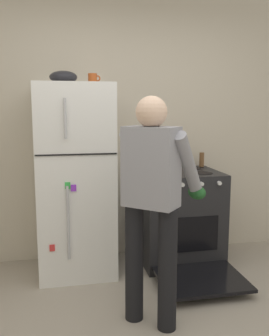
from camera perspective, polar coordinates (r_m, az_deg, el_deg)
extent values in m
cube|color=beige|center=(3.89, -2.94, 6.51)|extent=(6.00, 0.10, 2.70)
cube|color=white|center=(3.52, -8.91, -1.79)|extent=(0.68, 0.68, 1.73)
cube|color=black|center=(3.14, -8.70, 2.02)|extent=(0.67, 0.01, 0.01)
cylinder|color=#B7B7BC|center=(3.23, -9.95, -8.18)|extent=(0.02, 0.02, 0.63)
cylinder|color=#B7B7BC|center=(3.09, -10.39, 7.34)|extent=(0.02, 0.02, 0.32)
cube|color=green|center=(3.17, -10.03, -2.61)|extent=(0.04, 0.01, 0.06)
cube|color=purple|center=(3.18, -9.15, -2.99)|extent=(0.04, 0.01, 0.06)
cube|color=red|center=(3.32, -12.27, -11.67)|extent=(0.04, 0.01, 0.06)
cube|color=black|center=(3.80, 6.74, -7.31)|extent=(0.76, 0.64, 0.91)
cube|color=black|center=(3.53, 8.41, -9.86)|extent=(0.53, 0.01, 0.33)
cylinder|color=black|center=(3.51, 4.80, -0.97)|extent=(0.17, 0.17, 0.01)
cylinder|color=black|center=(3.63, 10.32, -0.75)|extent=(0.17, 0.17, 0.01)
cylinder|color=black|center=(3.78, 3.55, -0.23)|extent=(0.17, 0.17, 0.01)
cylinder|color=black|center=(3.89, 8.73, -0.05)|extent=(0.17, 0.17, 0.01)
cylinder|color=silver|center=(3.32, 4.44, -2.65)|extent=(0.04, 0.03, 0.04)
cylinder|color=silver|center=(3.37, 7.22, -2.52)|extent=(0.04, 0.03, 0.04)
cylinder|color=silver|center=(3.43, 10.06, -2.37)|extent=(0.04, 0.03, 0.04)
cylinder|color=silver|center=(3.50, 12.65, -2.24)|extent=(0.04, 0.03, 0.04)
cube|color=black|center=(3.40, 10.02, -16.11)|extent=(0.72, 0.58, 0.04)
cylinder|color=black|center=(2.79, -0.04, -14.01)|extent=(0.13, 0.13, 0.86)
cylinder|color=black|center=(2.68, 4.97, -15.03)|extent=(0.13, 0.13, 0.86)
cube|color=gray|center=(2.53, 2.51, 0.15)|extent=(0.40, 0.39, 0.54)
sphere|color=beige|center=(2.50, 2.57, 8.42)|extent=(0.21, 0.21, 0.21)
sphere|color=#373737|center=(2.50, 2.57, 7.58)|extent=(0.15, 0.15, 0.15)
cylinder|color=gray|center=(2.78, 0.47, 0.95)|extent=(0.34, 0.37, 0.50)
cylinder|color=gray|center=(2.61, 8.17, 0.33)|extent=(0.34, 0.37, 0.50)
ellipsoid|color=#1E5123|center=(2.97, 2.09, -2.84)|extent=(0.12, 0.18, 0.10)
ellipsoid|color=#1E5123|center=(2.81, 9.36, -3.63)|extent=(0.12, 0.18, 0.10)
cylinder|color=orange|center=(3.60, 4.72, 0.24)|extent=(0.26, 0.26, 0.11)
cube|color=black|center=(3.55, 2.35, 0.80)|extent=(0.05, 0.03, 0.02)
cube|color=black|center=(3.64, 7.06, 0.93)|extent=(0.05, 0.03, 0.02)
cylinder|color=#B24C1E|center=(3.53, -6.33, 13.18)|extent=(0.08, 0.08, 0.10)
torus|color=#B24C1E|center=(3.54, -5.60, 13.27)|extent=(0.06, 0.01, 0.06)
cylinder|color=brown|center=(3.98, 10.07, 1.24)|extent=(0.05, 0.05, 0.15)
ellipsoid|color=black|center=(3.47, -10.65, 13.28)|extent=(0.24, 0.24, 0.11)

